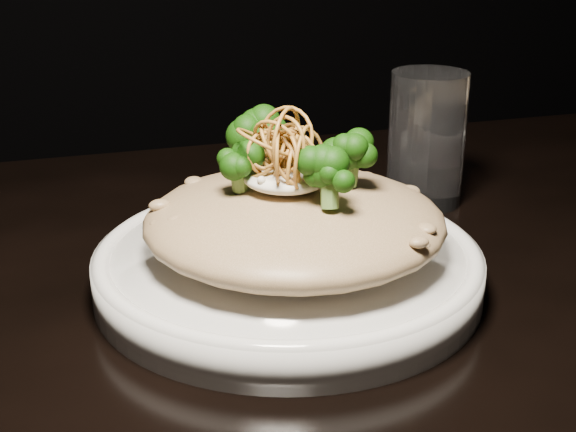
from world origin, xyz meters
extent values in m
cube|color=black|center=(0.00, 0.00, 0.73)|extent=(1.10, 0.80, 0.04)
cylinder|color=silver|center=(-0.08, 0.04, 0.76)|extent=(0.27, 0.27, 0.03)
ellipsoid|color=brown|center=(-0.07, 0.03, 0.80)|extent=(0.21, 0.21, 0.05)
ellipsoid|color=white|center=(-0.08, 0.04, 0.83)|extent=(0.06, 0.06, 0.02)
cylinder|color=silver|center=(0.09, 0.17, 0.81)|extent=(0.09, 0.09, 0.12)
camera|label=1|loc=(-0.23, -0.46, 1.01)|focal=50.00mm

